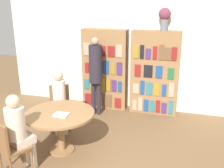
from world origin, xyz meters
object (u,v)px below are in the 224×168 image
bookshelf_left (105,69)px  librarian_standing (96,69)px  seated_reader_right (18,128)px  flower_vase (165,17)px  bookshelf_right (155,73)px  chair_near_camera (9,146)px  seated_reader_left (59,98)px  reading_table (60,119)px  chair_left_side (60,105)px

bookshelf_left → librarian_standing: bookshelf_left is taller
bookshelf_left → seated_reader_right: size_ratio=1.52×
bookshelf_left → flower_vase: bearing=0.2°
bookshelf_right → librarian_standing: bookshelf_right is taller
bookshelf_right → flower_vase: bearing=1.9°
seated_reader_right → bookshelf_right: bearing=86.3°
chair_near_camera → seated_reader_left: seated_reader_left is taller
seated_reader_left → librarian_standing: (0.40, 1.02, 0.38)m
bookshelf_right → seated_reader_left: bookshelf_right is taller
reading_table → bookshelf_right: bearing=58.9°
chair_left_side → seated_reader_right: (0.10, -1.51, 0.23)m
flower_vase → chair_near_camera: flower_vase is taller
bookshelf_right → flower_vase: flower_vase is taller
flower_vase → reading_table: size_ratio=0.41×
bookshelf_left → bookshelf_right: size_ratio=1.00×
seated_reader_right → flower_vase: bearing=84.2°
flower_vase → chair_near_camera: (-1.88, -3.03, -1.72)m
chair_left_side → seated_reader_left: seated_reader_left is taller
seated_reader_right → librarian_standing: size_ratio=0.71×
chair_near_camera → seated_reader_left: size_ratio=0.71×
librarian_standing → seated_reader_right: bearing=-99.4°
reading_table → seated_reader_right: seated_reader_right is taller
bookshelf_left → bookshelf_right: bearing=0.0°
bookshelf_right → chair_near_camera: (-1.73, -3.02, -0.45)m
seated_reader_left → librarian_standing: 1.16m
bookshelf_right → reading_table: 2.57m
reading_table → chair_near_camera: (-0.41, -0.84, -0.11)m
chair_near_camera → flower_vase: bearing=84.5°
bookshelf_right → seated_reader_right: bookshelf_right is taller
chair_left_side → flower_vase: bearing=-172.0°
seated_reader_left → seated_reader_right: bearing=62.9°
librarian_standing → flower_vase: bearing=19.7°
bookshelf_left → chair_near_camera: bookshelf_left is taller
chair_left_side → librarian_standing: librarian_standing is taller
chair_near_camera → librarian_standing: 2.63m
bookshelf_left → chair_left_side: size_ratio=2.14×
flower_vase → librarian_standing: size_ratio=0.27×
reading_table → chair_near_camera: bearing=-116.3°
bookshelf_right → chair_near_camera: bearing=-119.8°
flower_vase → chair_near_camera: bearing=-121.8°
librarian_standing → chair_near_camera: bearing=-100.5°
bookshelf_left → librarian_standing: size_ratio=1.07×
flower_vase → librarian_standing: 1.87m
bookshelf_left → librarian_standing: 0.52m
flower_vase → chair_left_side: bearing=-144.3°
reading_table → chair_left_side: bearing=117.7°
chair_near_camera → seated_reader_right: (0.08, 0.16, 0.23)m
bookshelf_right → chair_near_camera: 3.51m
reading_table → chair_left_side: (-0.43, 0.83, -0.11)m
chair_near_camera → librarian_standing: librarian_standing is taller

